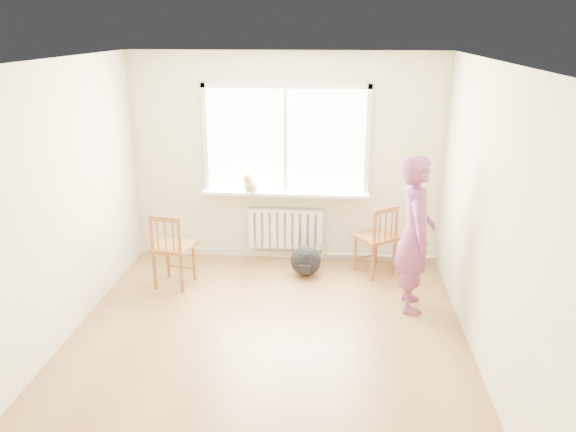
% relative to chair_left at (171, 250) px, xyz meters
% --- Properties ---
extents(floor, '(4.50, 4.50, 0.00)m').
position_rel_chair_left_xyz_m(floor, '(1.27, -1.23, -0.47)').
color(floor, olive).
rests_on(floor, ground).
extents(ceiling, '(4.50, 4.50, 0.00)m').
position_rel_chair_left_xyz_m(ceiling, '(1.27, -1.23, 2.23)').
color(ceiling, white).
rests_on(ceiling, back_wall).
extents(back_wall, '(4.00, 0.01, 2.70)m').
position_rel_chair_left_xyz_m(back_wall, '(1.27, 1.02, 0.88)').
color(back_wall, beige).
rests_on(back_wall, ground).
extents(window, '(2.12, 0.05, 1.42)m').
position_rel_chair_left_xyz_m(window, '(1.27, 0.99, 1.19)').
color(window, white).
rests_on(window, back_wall).
extents(windowsill, '(2.15, 0.22, 0.04)m').
position_rel_chair_left_xyz_m(windowsill, '(1.27, 0.91, 0.46)').
color(windowsill, white).
rests_on(windowsill, back_wall).
extents(radiator, '(1.00, 0.12, 0.55)m').
position_rel_chair_left_xyz_m(radiator, '(1.27, 0.93, -0.03)').
color(radiator, white).
rests_on(radiator, back_wall).
extents(heating_pipe, '(1.40, 0.04, 0.04)m').
position_rel_chair_left_xyz_m(heating_pipe, '(2.52, 0.96, -0.39)').
color(heating_pipe, silver).
rests_on(heating_pipe, back_wall).
extents(baseboard, '(4.00, 0.03, 0.08)m').
position_rel_chair_left_xyz_m(baseboard, '(1.27, 1.00, -0.43)').
color(baseboard, beige).
rests_on(baseboard, ground).
extents(chair_left, '(0.53, 0.51, 0.93)m').
position_rel_chair_left_xyz_m(chair_left, '(0.00, 0.00, 0.00)').
color(chair_left, '#98512C').
rests_on(chair_left, floor).
extents(chair_right, '(0.62, 0.62, 0.92)m').
position_rel_chair_left_xyz_m(chair_right, '(2.46, 0.55, -0.01)').
color(chair_right, '#98512C').
rests_on(chair_right, floor).
extents(person, '(0.42, 0.63, 1.72)m').
position_rel_chair_left_xyz_m(person, '(2.78, -0.28, 0.39)').
color(person, '#B33B67').
rests_on(person, floor).
extents(cat, '(0.25, 0.46, 0.31)m').
position_rel_chair_left_xyz_m(cat, '(0.85, 0.82, 0.61)').
color(cat, beige).
rests_on(cat, windowsill).
extents(backpack, '(0.41, 0.32, 0.38)m').
position_rel_chair_left_xyz_m(backpack, '(1.57, 0.45, -0.28)').
color(backpack, black).
rests_on(backpack, floor).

